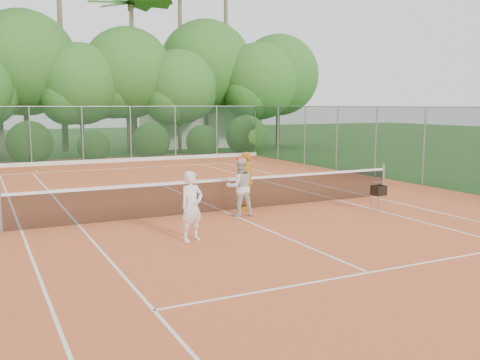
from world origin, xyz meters
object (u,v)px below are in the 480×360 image
at_px(player_yellow, 246,181).
at_px(player_center_grp, 240,187).
at_px(player_white, 192,206).
at_px(ball_hopper, 379,191).

bearing_deg(player_yellow, player_center_grp, -13.00).
xyz_separation_m(player_white, player_yellow, (2.76, 2.70, 0.06)).
xyz_separation_m(player_center_grp, ball_hopper, (3.86, -1.27, -0.21)).
bearing_deg(player_yellow, player_white, -19.96).
relative_size(player_center_grp, player_yellow, 0.96).
height_order(player_white, ball_hopper, player_white).
height_order(player_white, player_center_grp, player_center_grp).
xyz_separation_m(player_center_grp, player_yellow, (0.55, 0.69, 0.04)).
xyz_separation_m(player_yellow, ball_hopper, (3.31, -1.95, -0.25)).
height_order(player_white, player_yellow, player_yellow).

